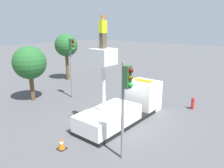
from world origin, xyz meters
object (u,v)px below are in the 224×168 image
bucket_truck (124,107)px  traffic_light_pole (126,93)px  tree_left_bg (66,46)px  worker (103,32)px  traffic_light_across (72,56)px  fire_hydrant (193,103)px  tree_right_bg (30,63)px  traffic_cone_rear (61,144)px

bucket_truck → traffic_light_pole: 5.15m
tree_left_bg → worker: bearing=-120.6°
traffic_light_across → fire_hydrant: bearing=-66.3°
worker → traffic_light_pole: (-1.60, -2.72, -2.51)m
traffic_light_across → bucket_truck: bearing=-98.3°
bucket_truck → tree_right_bg: 8.86m
traffic_light_pole → fire_hydrant: size_ratio=5.05×
tree_right_bg → bucket_truck: bearing=-78.6°
traffic_light_pole → tree_left_bg: 16.78m
bucket_truck → tree_right_bg: (-1.70, 8.39, 2.28)m
tree_left_bg → traffic_light_across: bearing=-125.7°
traffic_light_pole → tree_right_bg: (1.94, 11.12, -0.14)m
bucket_truck → traffic_light_across: traffic_light_across is taller
bucket_truck → fire_hydrant: 5.73m
traffic_cone_rear → traffic_light_across: bearing=44.7°
traffic_cone_rear → tree_right_bg: (3.29, 8.05, 2.90)m
traffic_light_across → tree_right_bg: 3.47m
tree_right_bg → traffic_light_pole: bearing=-99.9°
bucket_truck → traffic_light_pole: size_ratio=1.51×
traffic_light_across → tree_left_bg: bearing=54.3°
fire_hydrant → tree_left_bg: bearing=90.1°
bucket_truck → traffic_light_across: (0.90, 6.17, 2.81)m
fire_hydrant → traffic_cone_rear: fire_hydrant is taller
traffic_light_pole → fire_hydrant: traffic_light_pole is taller
worker → traffic_light_pole: 4.03m
traffic_light_across → traffic_cone_rear: size_ratio=7.97×
tree_left_bg → traffic_cone_rear: bearing=-131.0°
traffic_light_across → traffic_cone_rear: (-5.90, -5.83, -3.43)m
traffic_light_pole → traffic_light_across: (4.54, 8.89, 0.38)m
worker → tree_right_bg: bearing=87.7°
bucket_truck → tree_left_bg: bearing=67.4°
worker → tree_left_bg: bearing=59.4°
worker → tree_left_bg: worker is taller
traffic_cone_rear → tree_right_bg: size_ratio=0.14×
worker → traffic_cone_rear: size_ratio=2.63×
worker → traffic_light_pole: worker is taller
bucket_truck → traffic_light_pole: bearing=-143.2°
tree_left_bg → fire_hydrant: bearing=-89.9°
tree_right_bg → worker: bearing=-92.3°
tree_right_bg → traffic_cone_rear: bearing=-112.3°
bucket_truck → traffic_cone_rear: size_ratio=10.79×
traffic_cone_rear → tree_right_bg: bearing=67.7°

